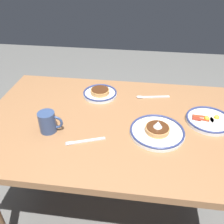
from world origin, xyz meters
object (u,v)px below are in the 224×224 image
at_px(tea_spoon, 148,97).
at_px(plate_far_companion, 209,120).
at_px(coffee_mug, 48,122).
at_px(plate_near_main, 100,93).
at_px(fork_near, 85,141).
at_px(plate_center_pancakes, 157,131).

bearing_deg(tea_spoon, plate_far_companion, 146.86).
bearing_deg(coffee_mug, plate_near_main, -117.01).
height_order(plate_near_main, coffee_mug, coffee_mug).
relative_size(coffee_mug, tea_spoon, 0.60).
bearing_deg(fork_near, plate_center_pancakes, -162.80).
distance_m(plate_near_main, tea_spoon, 0.29).
xyz_separation_m(plate_far_companion, fork_near, (0.59, 0.23, -0.01)).
xyz_separation_m(plate_center_pancakes, plate_far_companion, (-0.26, -0.13, -0.00)).
bearing_deg(coffee_mug, fork_near, 163.82).
bearing_deg(plate_far_companion, plate_center_pancakes, 26.01).
bearing_deg(plate_far_companion, plate_near_main, -17.76).
relative_size(plate_near_main, plate_far_companion, 0.88).
bearing_deg(plate_far_companion, coffee_mug, 12.58).
height_order(plate_center_pancakes, coffee_mug, coffee_mug).
bearing_deg(coffee_mug, plate_center_pancakes, -174.94).
xyz_separation_m(plate_near_main, tea_spoon, (-0.28, -0.01, -0.01)).
relative_size(coffee_mug, fork_near, 0.65).
bearing_deg(tea_spoon, plate_center_pancakes, 97.74).
bearing_deg(plate_center_pancakes, tea_spoon, -82.26).
distance_m(plate_near_main, plate_far_companion, 0.62).
height_order(coffee_mug, fork_near, coffee_mug).
distance_m(plate_far_companion, coffee_mug, 0.80).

